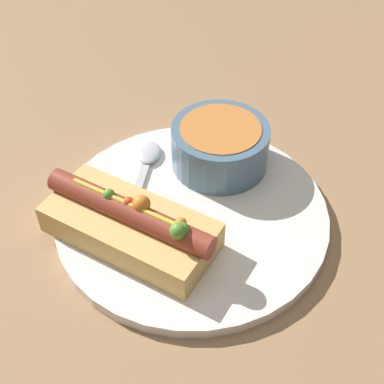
# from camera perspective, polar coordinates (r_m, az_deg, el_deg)

# --- Properties ---
(ground_plane) EXTENTS (4.00, 4.00, 0.00)m
(ground_plane) POSITION_cam_1_polar(r_m,az_deg,el_deg) (0.55, 0.00, -2.87)
(ground_plane) COLOR #93704C
(dinner_plate) EXTENTS (0.28, 0.28, 0.01)m
(dinner_plate) POSITION_cam_1_polar(r_m,az_deg,el_deg) (0.55, 0.00, -2.43)
(dinner_plate) COLOR white
(dinner_plate) RESTS_ON ground_plane
(hot_dog) EXTENTS (0.18, 0.13, 0.06)m
(hot_dog) POSITION_cam_1_polar(r_m,az_deg,el_deg) (0.50, -6.56, -3.40)
(hot_dog) COLOR #DBAD60
(hot_dog) RESTS_ON dinner_plate
(soup_bowl) EXTENTS (0.10, 0.10, 0.05)m
(soup_bowl) POSITION_cam_1_polar(r_m,az_deg,el_deg) (0.58, 3.00, 5.08)
(soup_bowl) COLOR slate
(soup_bowl) RESTS_ON dinner_plate
(spoon) EXTENTS (0.12, 0.14, 0.01)m
(spoon) POSITION_cam_1_polar(r_m,az_deg,el_deg) (0.58, -5.21, 2.22)
(spoon) COLOR #B7B7BC
(spoon) RESTS_ON dinner_plate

